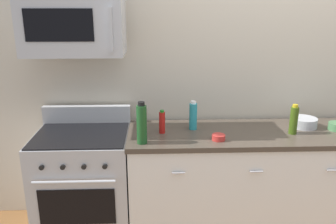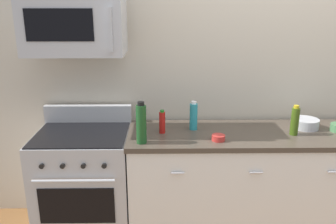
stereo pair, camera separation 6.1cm
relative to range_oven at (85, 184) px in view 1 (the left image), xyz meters
name	(u,v)px [view 1 (the left image)]	position (x,y,z in m)	size (l,w,h in m)	color
back_wall	(271,70)	(1.65, 0.41, 0.88)	(5.63, 0.10, 2.70)	beige
counter_unit	(277,181)	(1.65, 0.00, -0.01)	(2.54, 0.66, 0.92)	white
range_oven	(85,184)	(0.00, 0.00, 0.00)	(0.76, 0.69, 1.07)	#B7BABF
microwave	(74,28)	(0.00, 0.04, 1.28)	(0.74, 0.44, 0.40)	#B7BABF
bottle_dish_soap	(193,116)	(0.91, 0.08, 0.57)	(0.07, 0.07, 0.24)	teal
bottle_olive_oil	(294,120)	(1.71, -0.06, 0.57)	(0.06, 0.06, 0.24)	#385114
bottle_hot_sauce_red	(162,122)	(0.65, -0.01, 0.54)	(0.05, 0.05, 0.19)	#B21914
bottle_wine_green	(142,124)	(0.50, -0.21, 0.60)	(0.08, 0.08, 0.32)	#19471E
bowl_red_small	(219,137)	(1.08, -0.17, 0.47)	(0.10, 0.10, 0.04)	#B72D28
bowl_steel_prep	(304,122)	(1.86, 0.10, 0.49)	(0.22, 0.22, 0.08)	#B2B5BA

